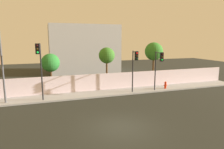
# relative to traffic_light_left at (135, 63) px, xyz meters

# --- Properties ---
(ground_plane) EXTENTS (80.00, 80.00, 0.00)m
(ground_plane) POSITION_rel_traffic_light_left_xyz_m (-4.18, -6.99, -3.35)
(ground_plane) COLOR #252720
(sidewalk) EXTENTS (36.00, 2.40, 0.15)m
(sidewalk) POSITION_rel_traffic_light_left_xyz_m (-4.18, 1.21, -3.27)
(sidewalk) COLOR #9D9D9D
(sidewalk) RESTS_ON ground
(perimeter_wall) EXTENTS (36.00, 0.18, 1.80)m
(perimeter_wall) POSITION_rel_traffic_light_left_xyz_m (-4.18, 2.50, -2.30)
(perimeter_wall) COLOR silver
(perimeter_wall) RESTS_ON sidewalk
(traffic_light_left) EXTENTS (0.35, 1.26, 4.38)m
(traffic_light_left) POSITION_rel_traffic_light_left_xyz_m (0.00, 0.00, 0.00)
(traffic_light_left) COLOR black
(traffic_light_left) RESTS_ON sidewalk
(traffic_light_center) EXTENTS (0.51, 1.83, 4.25)m
(traffic_light_center) POSITION_rel_traffic_light_left_xyz_m (2.60, -0.32, -0.06)
(traffic_light_center) COLOR black
(traffic_light_center) RESTS_ON sidewalk
(traffic_light_right) EXTENTS (0.42, 1.14, 5.19)m
(traffic_light_right) POSITION_rel_traffic_light_left_xyz_m (-9.10, 0.10, 0.54)
(traffic_light_right) COLOR black
(traffic_light_right) RESTS_ON sidewalk
(street_lamp_curbside) EXTENTS (0.62, 1.75, 6.29)m
(street_lamp_curbside) POSITION_rel_traffic_light_left_xyz_m (-12.18, 0.53, 0.53)
(street_lamp_curbside) COLOR #4C4C51
(street_lamp_curbside) RESTS_ON sidewalk
(fire_hydrant) EXTENTS (0.44, 0.26, 0.81)m
(fire_hydrant) POSITION_rel_traffic_light_left_xyz_m (4.25, 0.72, -2.77)
(fire_hydrant) COLOR red
(fire_hydrant) RESTS_ON sidewalk
(roadside_tree_leftmost) EXTENTS (1.97, 1.97, 4.18)m
(roadside_tree_leftmost) POSITION_rel_traffic_light_left_xyz_m (-8.10, 4.07, -0.18)
(roadside_tree_leftmost) COLOR brown
(roadside_tree_leftmost) RESTS_ON ground
(roadside_tree_midleft) EXTENTS (1.89, 1.89, 4.77)m
(roadside_tree_midleft) POSITION_rel_traffic_light_left_xyz_m (-1.72, 4.07, 0.43)
(roadside_tree_midleft) COLOR brown
(roadside_tree_midleft) RESTS_ON ground
(roadside_tree_midright) EXTENTS (2.29, 2.29, 5.33)m
(roadside_tree_midright) POSITION_rel_traffic_light_left_xyz_m (4.55, 4.07, 0.80)
(roadside_tree_midright) COLOR brown
(roadside_tree_midright) RESTS_ON ground
(low_building_distant) EXTENTS (11.71, 6.00, 8.15)m
(low_building_distant) POSITION_rel_traffic_light_left_xyz_m (-2.04, 16.50, 0.73)
(low_building_distant) COLOR #ABABAB
(low_building_distant) RESTS_ON ground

